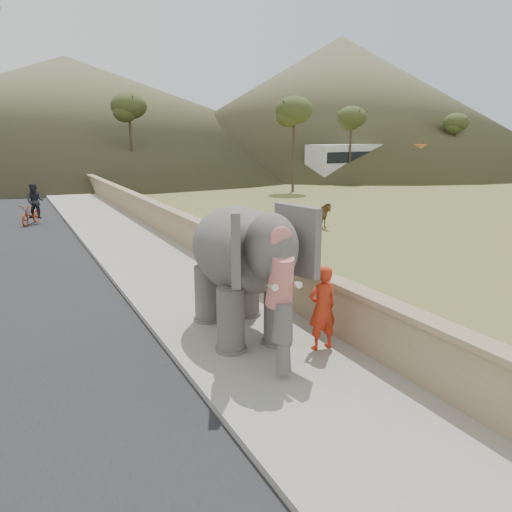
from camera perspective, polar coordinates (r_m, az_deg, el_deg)
The scene contains 12 objects.
ground at distance 6.31m, azimuth 20.44°, elevation -25.23°, with size 160.00×160.00×0.00m, color olive.
walkway at distance 14.24m, azimuth -10.15°, elevation -2.06°, with size 3.00×120.00×0.15m, color #9E9687.
parapet at distance 14.65m, azimuth -4.04°, elevation 0.49°, with size 0.30×120.00×1.10m, color tan.
cow at distance 21.44m, azimuth 6.87°, elevation 4.65°, with size 0.61×1.33×1.13m, color brown.
distant_car at distance 44.72m, azimuth 0.24°, elevation 9.59°, with size 1.70×4.23×1.44m, color silver.
bus_white at distance 45.97m, azimuth 11.91°, elevation 10.45°, with size 2.50×11.00×3.10m, color silver.
bus_orange at distance 52.17m, azimuth 19.96°, elevation 10.28°, with size 2.50×11.00×3.10m, color orange.
hill_right at distance 68.18m, azimuth 9.48°, elevation 16.93°, with size 56.00×56.00×16.00m, color brown.
hill_far at distance 73.78m, azimuth -20.59°, elevation 15.23°, with size 80.00×80.00×14.00m, color brown.
elephant_and_man at distance 9.44m, azimuth -1.72°, elevation -1.39°, with size 2.30×3.71×2.57m.
motorcyclist at distance 24.25m, azimuth -24.18°, elevation 4.95°, with size 1.35×1.82×1.84m.
trees at distance 34.78m, azimuth -17.08°, elevation 13.12°, with size 47.55×45.57×8.74m.
Camera 1 is at (-3.83, -3.18, 3.87)m, focal length 35.00 mm.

